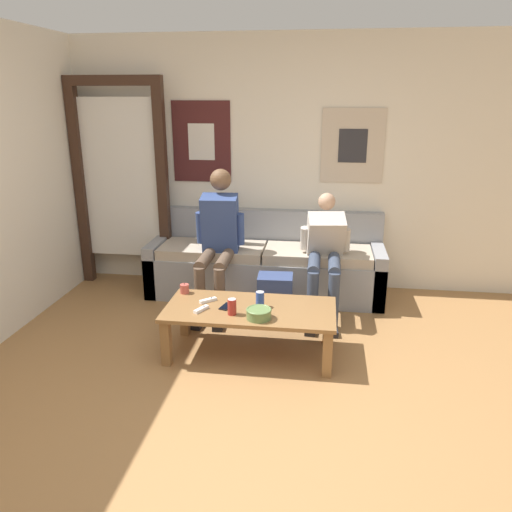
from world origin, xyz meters
TOP-DOWN VIEW (x-y plane):
  - ground_plane at (0.00, 0.00)m, footprint 18.00×18.00m
  - wall_back at (-0.00, 2.58)m, footprint 10.00×0.07m
  - door_frame at (-1.71, 2.36)m, footprint 1.00×0.10m
  - couch at (-0.18, 2.23)m, footprint 2.36×0.70m
  - coffee_table at (-0.14, 0.95)m, footprint 1.32×0.63m
  - person_seated_adult at (-0.59, 1.85)m, footprint 0.47×0.86m
  - person_seated_teen at (0.41, 1.85)m, footprint 0.47×0.92m
  - backpack at (-0.01, 1.55)m, footprint 0.32×0.28m
  - ceramic_bowl at (-0.05, 0.77)m, footprint 0.19×0.19m
  - pillar_candle at (-0.73, 1.17)m, footprint 0.07×0.07m
  - drink_can_blue at (-0.07, 0.98)m, footprint 0.07×0.07m
  - drink_can_red at (-0.26, 0.81)m, footprint 0.07×0.07m
  - game_controller_near_left at (-0.51, 0.84)m, footprint 0.10×0.14m
  - game_controller_near_right at (-0.49, 1.02)m, footprint 0.13×0.12m
  - cell_phone at (-0.33, 0.94)m, footprint 0.10×0.15m

SIDE VIEW (x-z plane):
  - ground_plane at x=0.00m, z-range 0.00..0.00m
  - backpack at x=-0.01m, z-range -0.01..0.43m
  - couch at x=-0.18m, z-range -0.12..0.71m
  - coffee_table at x=-0.14m, z-range 0.14..0.53m
  - cell_phone at x=-0.33m, z-range 0.39..0.41m
  - game_controller_near_left at x=-0.51m, z-range 0.39..0.42m
  - game_controller_near_right at x=-0.49m, z-range 0.39..0.42m
  - pillar_candle at x=-0.73m, z-range 0.39..0.48m
  - ceramic_bowl at x=-0.05m, z-range 0.40..0.48m
  - drink_can_blue at x=-0.07m, z-range 0.39..0.52m
  - drink_can_red at x=-0.26m, z-range 0.39..0.52m
  - person_seated_teen at x=0.41m, z-range 0.06..1.14m
  - person_seated_adult at x=-0.59m, z-range 0.05..1.36m
  - door_frame at x=-1.71m, z-range 0.12..2.27m
  - wall_back at x=0.00m, z-range 0.00..2.55m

